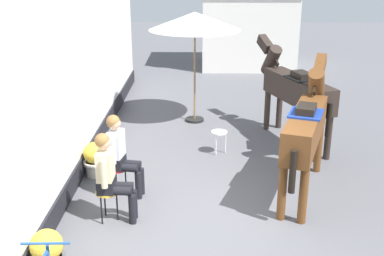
{
  "coord_description": "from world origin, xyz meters",
  "views": [
    {
      "loc": [
        -0.27,
        -6.35,
        3.76
      ],
      "look_at": [
        -0.4,
        1.2,
        1.05
      ],
      "focal_mm": 44.99,
      "sensor_mm": 36.0,
      "label": 1
    }
  ],
  "objects_px": {
    "cafe_parasol": "(195,22)",
    "spare_stool_white": "(219,134)",
    "seated_visitor_near": "(110,173)",
    "flower_planter_near": "(47,253)",
    "flower_planter_far": "(95,158)",
    "saddled_horse_near": "(307,125)",
    "seated_visitor_far": "(120,151)",
    "saddled_horse_far": "(295,89)"
  },
  "relations": [
    {
      "from": "cafe_parasol",
      "to": "spare_stool_white",
      "type": "bearing_deg",
      "value": -75.43
    },
    {
      "from": "seated_visitor_near",
      "to": "flower_planter_near",
      "type": "bearing_deg",
      "value": -112.2
    },
    {
      "from": "flower_planter_far",
      "to": "saddled_horse_near",
      "type": "bearing_deg",
      "value": -7.72
    },
    {
      "from": "spare_stool_white",
      "to": "flower_planter_near",
      "type": "bearing_deg",
      "value": -119.26
    },
    {
      "from": "seated_visitor_near",
      "to": "flower_planter_far",
      "type": "distance_m",
      "value": 1.71
    },
    {
      "from": "saddled_horse_near",
      "to": "flower_planter_far",
      "type": "distance_m",
      "value": 3.74
    },
    {
      "from": "saddled_horse_near",
      "to": "flower_planter_far",
      "type": "bearing_deg",
      "value": 172.28
    },
    {
      "from": "seated_visitor_near",
      "to": "flower_planter_near",
      "type": "height_order",
      "value": "seated_visitor_near"
    },
    {
      "from": "cafe_parasol",
      "to": "seated_visitor_far",
      "type": "bearing_deg",
      "value": -106.95
    },
    {
      "from": "flower_planter_near",
      "to": "flower_planter_far",
      "type": "bearing_deg",
      "value": 90.37
    },
    {
      "from": "cafe_parasol",
      "to": "flower_planter_far",
      "type": "bearing_deg",
      "value": -119.42
    },
    {
      "from": "saddled_horse_far",
      "to": "seated_visitor_far",
      "type": "bearing_deg",
      "value": -142.15
    },
    {
      "from": "seated_visitor_far",
      "to": "flower_planter_far",
      "type": "bearing_deg",
      "value": 128.94
    },
    {
      "from": "seated_visitor_near",
      "to": "saddled_horse_far",
      "type": "distance_m",
      "value": 4.71
    },
    {
      "from": "seated_visitor_far",
      "to": "cafe_parasol",
      "type": "height_order",
      "value": "cafe_parasol"
    },
    {
      "from": "saddled_horse_far",
      "to": "flower_planter_near",
      "type": "bearing_deg",
      "value": -129.02
    },
    {
      "from": "seated_visitor_near",
      "to": "spare_stool_white",
      "type": "height_order",
      "value": "seated_visitor_near"
    },
    {
      "from": "saddled_horse_far",
      "to": "saddled_horse_near",
      "type": "bearing_deg",
      "value": -95.62
    },
    {
      "from": "saddled_horse_near",
      "to": "spare_stool_white",
      "type": "distance_m",
      "value": 2.22
    },
    {
      "from": "cafe_parasol",
      "to": "spare_stool_white",
      "type": "distance_m",
      "value": 2.85
    },
    {
      "from": "saddled_horse_near",
      "to": "spare_stool_white",
      "type": "height_order",
      "value": "saddled_horse_near"
    },
    {
      "from": "flower_planter_far",
      "to": "cafe_parasol",
      "type": "height_order",
      "value": "cafe_parasol"
    },
    {
      "from": "saddled_horse_near",
      "to": "flower_planter_near",
      "type": "distance_m",
      "value": 4.41
    },
    {
      "from": "seated_visitor_near",
      "to": "seated_visitor_far",
      "type": "distance_m",
      "value": 0.83
    },
    {
      "from": "saddled_horse_near",
      "to": "flower_planter_far",
      "type": "height_order",
      "value": "saddled_horse_near"
    },
    {
      "from": "saddled_horse_near",
      "to": "cafe_parasol",
      "type": "bearing_deg",
      "value": 117.49
    },
    {
      "from": "seated_visitor_near",
      "to": "saddled_horse_near",
      "type": "relative_size",
      "value": 0.48
    },
    {
      "from": "saddled_horse_near",
      "to": "saddled_horse_far",
      "type": "height_order",
      "value": "same"
    },
    {
      "from": "spare_stool_white",
      "to": "seated_visitor_near",
      "type": "bearing_deg",
      "value": -122.54
    },
    {
      "from": "flower_planter_near",
      "to": "flower_planter_far",
      "type": "xyz_separation_m",
      "value": [
        -0.02,
        2.91,
        0.0
      ]
    },
    {
      "from": "saddled_horse_far",
      "to": "seated_visitor_near",
      "type": "bearing_deg",
      "value": -134.21
    },
    {
      "from": "seated_visitor_near",
      "to": "seated_visitor_far",
      "type": "height_order",
      "value": "same"
    },
    {
      "from": "spare_stool_white",
      "to": "cafe_parasol",
      "type": "bearing_deg",
      "value": 104.57
    },
    {
      "from": "seated_visitor_near",
      "to": "cafe_parasol",
      "type": "xyz_separation_m",
      "value": [
        1.18,
        4.65,
        1.59
      ]
    },
    {
      "from": "spare_stool_white",
      "to": "flower_planter_far",
      "type": "bearing_deg",
      "value": -154.02
    },
    {
      "from": "seated_visitor_near",
      "to": "spare_stool_white",
      "type": "xyz_separation_m",
      "value": [
        1.69,
        2.66,
        -0.38
      ]
    },
    {
      "from": "saddled_horse_near",
      "to": "flower_planter_near",
      "type": "relative_size",
      "value": 4.49
    },
    {
      "from": "saddled_horse_near",
      "to": "cafe_parasol",
      "type": "distance_m",
      "value": 4.22
    },
    {
      "from": "seated_visitor_far",
      "to": "flower_planter_near",
      "type": "relative_size",
      "value": 2.17
    },
    {
      "from": "saddled_horse_far",
      "to": "flower_planter_near",
      "type": "height_order",
      "value": "saddled_horse_far"
    },
    {
      "from": "seated_visitor_near",
      "to": "flower_planter_far",
      "type": "xyz_separation_m",
      "value": [
        -0.57,
        1.55,
        -0.44
      ]
    },
    {
      "from": "seated_visitor_far",
      "to": "cafe_parasol",
      "type": "distance_m",
      "value": 4.3
    }
  ]
}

